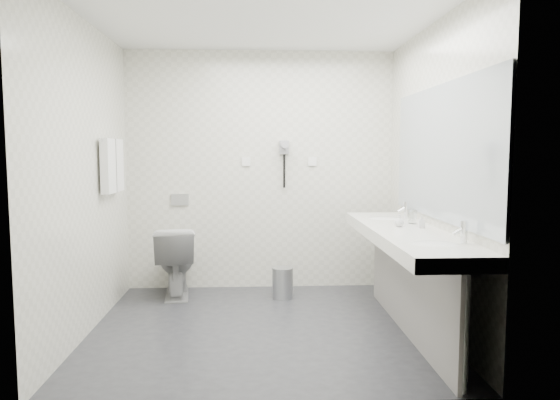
{
  "coord_description": "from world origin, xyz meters",
  "views": [
    {
      "loc": [
        -0.07,
        -4.15,
        1.46
      ],
      "look_at": [
        0.15,
        0.15,
        1.05
      ],
      "focal_mm": 33.02,
      "sensor_mm": 36.0,
      "label": 1
    }
  ],
  "objects": [
    {
      "name": "flush_plate",
      "position": [
        -0.85,
        1.29,
        0.95
      ],
      "size": [
        0.18,
        0.02,
        0.12
      ],
      "primitive_type": "cube",
      "color": "#B2B5BA",
      "rests_on": "wall_back"
    },
    {
      "name": "glass_left",
      "position": [
        1.27,
        0.09,
        0.91
      ],
      "size": [
        0.07,
        0.07,
        0.12
      ],
      "primitive_type": "cylinder",
      "rotation": [
        0.0,
        0.0,
        0.12
      ],
      "color": "silver",
      "rests_on": "vanity_counter"
    },
    {
      "name": "vanity_panel",
      "position": [
        1.15,
        -0.2,
        0.38
      ],
      "size": [
        0.03,
        2.15,
        0.75
      ],
      "primitive_type": "cube",
      "color": "gray",
      "rests_on": "floor"
    },
    {
      "name": "toilet",
      "position": [
        -0.86,
        1.0,
        0.36
      ],
      "size": [
        0.48,
        0.74,
        0.71
      ],
      "primitive_type": "imported",
      "rotation": [
        0.0,
        0.0,
        3.26
      ],
      "color": "white",
      "rests_on": "floor"
    },
    {
      "name": "vanity_post_near",
      "position": [
        1.18,
        -1.24,
        0.38
      ],
      "size": [
        0.06,
        0.06,
        0.75
      ],
      "primitive_type": "cylinder",
      "color": "silver",
      "rests_on": "floor"
    },
    {
      "name": "towel_near",
      "position": [
        -1.34,
        0.41,
        1.33
      ],
      "size": [
        0.07,
        0.24,
        0.48
      ],
      "primitive_type": "cube",
      "color": "white",
      "rests_on": "towel_rail"
    },
    {
      "name": "towel_far",
      "position": [
        -1.34,
        0.69,
        1.33
      ],
      "size": [
        0.07,
        0.24,
        0.48
      ],
      "primitive_type": "cube",
      "color": "white",
      "rests_on": "towel_rail"
    },
    {
      "name": "ceiling",
      "position": [
        0.0,
        0.0,
        2.5
      ],
      "size": [
        2.8,
        2.8,
        0.0
      ],
      "primitive_type": "plane",
      "rotation": [
        3.14,
        0.0,
        0.0
      ],
      "color": "white",
      "rests_on": "wall_back"
    },
    {
      "name": "wall_back",
      "position": [
        0.0,
        1.3,
        1.25
      ],
      "size": [
        2.8,
        0.0,
        2.8
      ],
      "primitive_type": "plane",
      "rotation": [
        1.57,
        0.0,
        0.0
      ],
      "color": "silver",
      "rests_on": "floor"
    },
    {
      "name": "faucet_far",
      "position": [
        1.32,
        0.45,
        0.92
      ],
      "size": [
        0.04,
        0.04,
        0.15
      ],
      "primitive_type": "cylinder",
      "color": "silver",
      "rests_on": "vanity_counter"
    },
    {
      "name": "wall_front",
      "position": [
        0.0,
        -1.3,
        1.25
      ],
      "size": [
        2.8,
        0.0,
        2.8
      ],
      "primitive_type": "plane",
      "rotation": [
        -1.57,
        0.0,
        0.0
      ],
      "color": "silver",
      "rests_on": "floor"
    },
    {
      "name": "soap_bottle_b",
      "position": [
        1.11,
        -0.08,
        0.9
      ],
      "size": [
        0.09,
        0.09,
        0.1
      ],
      "primitive_type": "imported",
      "rotation": [
        0.0,
        0.0,
        -0.22
      ],
      "color": "silver",
      "rests_on": "vanity_counter"
    },
    {
      "name": "vanity_post_far",
      "position": [
        1.18,
        0.84,
        0.38
      ],
      "size": [
        0.06,
        0.06,
        0.75
      ],
      "primitive_type": "cylinder",
      "color": "silver",
      "rests_on": "floor"
    },
    {
      "name": "mirror",
      "position": [
        1.39,
        -0.2,
        1.45
      ],
      "size": [
        0.02,
        2.2,
        1.05
      ],
      "primitive_type": "cube",
      "color": "#B2BCC6",
      "rests_on": "wall_right"
    },
    {
      "name": "pedal_bin",
      "position": [
        0.21,
        0.85,
        0.15
      ],
      "size": [
        0.27,
        0.27,
        0.29
      ],
      "primitive_type": "cylinder",
      "rotation": [
        0.0,
        0.0,
        0.39
      ],
      "color": "#B2B5BA",
      "rests_on": "floor"
    },
    {
      "name": "wall_right",
      "position": [
        1.4,
        0.0,
        1.25
      ],
      "size": [
        0.0,
        2.6,
        2.6
      ],
      "primitive_type": "plane",
      "rotation": [
        1.57,
        0.0,
        -1.57
      ],
      "color": "silver",
      "rests_on": "floor"
    },
    {
      "name": "floor",
      "position": [
        0.0,
        0.0,
        0.0
      ],
      "size": [
        2.8,
        2.8,
        0.0
      ],
      "primitive_type": "plane",
      "color": "#2B2C31",
      "rests_on": "ground"
    },
    {
      "name": "dryer_barrel",
      "position": [
        0.25,
        1.2,
        1.53
      ],
      "size": [
        0.08,
        0.14,
        0.08
      ],
      "primitive_type": "cylinder",
      "rotation": [
        1.57,
        0.0,
        0.0
      ],
      "color": "#99989E",
      "rests_on": "dryer_cradle"
    },
    {
      "name": "dryer_cradle",
      "position": [
        0.25,
        1.27,
        1.5
      ],
      "size": [
        0.1,
        0.04,
        0.14
      ],
      "primitive_type": "cube",
      "color": "#99989E",
      "rests_on": "wall_back"
    },
    {
      "name": "dryer_cord",
      "position": [
        0.25,
        1.26,
        1.25
      ],
      "size": [
        0.02,
        0.02,
        0.35
      ],
      "primitive_type": "cylinder",
      "color": "black",
      "rests_on": "dryer_cradle"
    },
    {
      "name": "switch_plate_a",
      "position": [
        -0.15,
        1.29,
        1.35
      ],
      "size": [
        0.09,
        0.02,
        0.09
      ],
      "primitive_type": "cube",
      "color": "white",
      "rests_on": "wall_back"
    },
    {
      "name": "bin_lid",
      "position": [
        0.21,
        0.85,
        0.3
      ],
      "size": [
        0.21,
        0.21,
        0.02
      ],
      "primitive_type": "cylinder",
      "color": "#B2B5BA",
      "rests_on": "pedal_bin"
    },
    {
      "name": "vanity_counter",
      "position": [
        1.12,
        -0.2,
        0.8
      ],
      "size": [
        0.55,
        2.2,
        0.1
      ],
      "primitive_type": "cube",
      "color": "white",
      "rests_on": "floor"
    },
    {
      "name": "wall_left",
      "position": [
        -1.4,
        0.0,
        1.25
      ],
      "size": [
        0.0,
        2.6,
        2.6
      ],
      "primitive_type": "plane",
      "rotation": [
        1.57,
        0.0,
        1.57
      ],
      "color": "silver",
      "rests_on": "floor"
    },
    {
      "name": "faucet_near",
      "position": [
        1.32,
        -0.85,
        0.92
      ],
      "size": [
        0.04,
        0.04,
        0.15
      ],
      "primitive_type": "cylinder",
      "color": "silver",
      "rests_on": "vanity_counter"
    },
    {
      "name": "switch_plate_b",
      "position": [
        0.55,
        1.29,
        1.35
      ],
      "size": [
        0.09,
        0.02,
        0.09
      ],
      "primitive_type": "cube",
      "color": "white",
      "rests_on": "wall_back"
    },
    {
      "name": "basin_far",
      "position": [
        1.12,
        0.45,
        0.83
      ],
      "size": [
        0.4,
        0.31,
        0.05
      ],
      "primitive_type": "ellipsoid",
      "color": "white",
      "rests_on": "vanity_counter"
    },
    {
      "name": "basin_near",
      "position": [
        1.12,
        -0.85,
        0.83
      ],
      "size": [
        0.4,
        0.31,
        0.05
      ],
      "primitive_type": "ellipsoid",
      "color": "white",
      "rests_on": "vanity_counter"
    },
    {
      "name": "towel_rail",
      "position": [
        -1.35,
        0.55,
        1.55
      ],
      "size": [
        0.02,
        0.62,
        0.02
      ],
      "primitive_type": "cylinder",
      "rotation": [
        1.57,
        0.0,
        0.0
      ],
      "color": "silver",
      "rests_on": "wall_left"
    },
    {
      "name": "soap_bottle_a",
      "position": [
        1.26,
        -0.16,
        0.9
      ],
      "size": [
        0.05,
        0.05,
        0.1
      ],
      "primitive_type": "imported",
      "rotation": [
        0.0,
        0.0,
        -0.06
      ],
      "color": "silver",
      "rests_on": "vanity_counter"
    }
  ]
}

